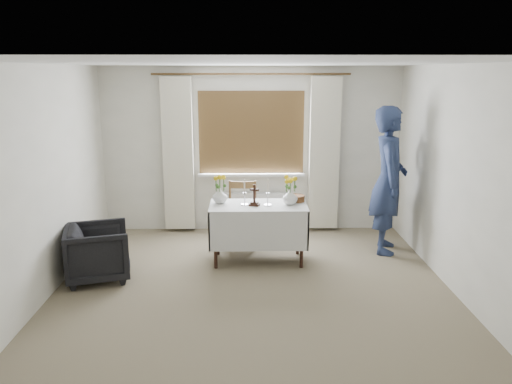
% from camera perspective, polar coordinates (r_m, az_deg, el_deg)
% --- Properties ---
extents(ground, '(5.00, 5.00, 0.00)m').
position_cam_1_polar(ground, '(5.58, -0.30, -12.08)').
color(ground, '#7E7157').
rests_on(ground, ground).
extents(altar_table, '(1.24, 0.64, 0.76)m').
position_cam_1_polar(altar_table, '(6.47, 0.26, -4.72)').
color(altar_table, silver).
rests_on(altar_table, ground).
extents(wooden_chair, '(0.45, 0.45, 0.91)m').
position_cam_1_polar(wooden_chair, '(6.99, -1.64, -2.68)').
color(wooden_chair, brown).
rests_on(wooden_chair, ground).
extents(armchair, '(0.89, 0.87, 0.66)m').
position_cam_1_polar(armchair, '(6.24, -17.61, -6.60)').
color(armchair, black).
rests_on(armchair, ground).
extents(person, '(0.62, 0.81, 1.99)m').
position_cam_1_polar(person, '(6.93, 14.90, 1.30)').
color(person, navy).
rests_on(person, ground).
extents(radiator, '(1.10, 0.10, 0.60)m').
position_cam_1_polar(radiator, '(7.74, -0.52, -2.25)').
color(radiator, silver).
rests_on(radiator, ground).
extents(wooden_cross, '(0.15, 0.13, 0.27)m').
position_cam_1_polar(wooden_cross, '(6.29, -0.19, -0.35)').
color(wooden_cross, black).
rests_on(wooden_cross, altar_table).
extents(candlestick_left, '(0.12, 0.12, 0.33)m').
position_cam_1_polar(candlestick_left, '(6.31, -1.32, -0.02)').
color(candlestick_left, white).
rests_on(candlestick_left, altar_table).
extents(candlestick_right, '(0.11, 0.11, 0.34)m').
position_cam_1_polar(candlestick_right, '(6.30, 1.35, -0.05)').
color(candlestick_right, white).
rests_on(candlestick_right, altar_table).
extents(flower_vase_left, '(0.23, 0.23, 0.20)m').
position_cam_1_polar(flower_vase_left, '(6.43, -4.13, -0.42)').
color(flower_vase_left, silver).
rests_on(flower_vase_left, altar_table).
extents(flower_vase_right, '(0.22, 0.22, 0.20)m').
position_cam_1_polar(flower_vase_right, '(6.36, 3.92, -0.56)').
color(flower_vase_right, silver).
rests_on(flower_vase_right, altar_table).
extents(wicker_basket, '(0.28, 0.28, 0.08)m').
position_cam_1_polar(wicker_basket, '(6.54, 4.61, -0.72)').
color(wicker_basket, brown).
rests_on(wicker_basket, altar_table).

